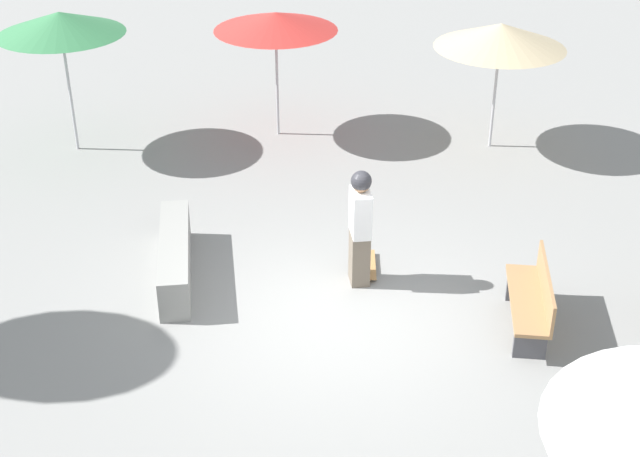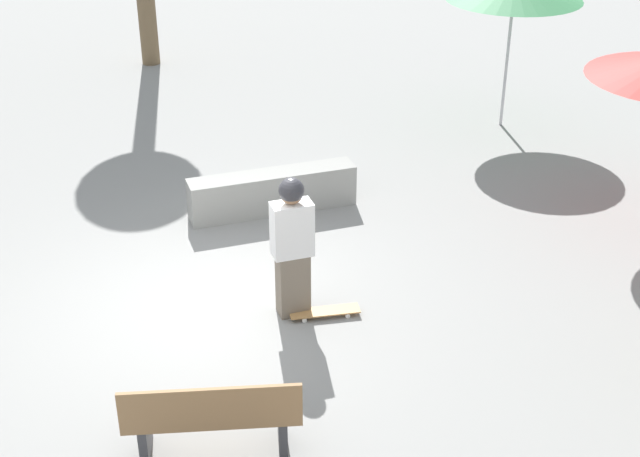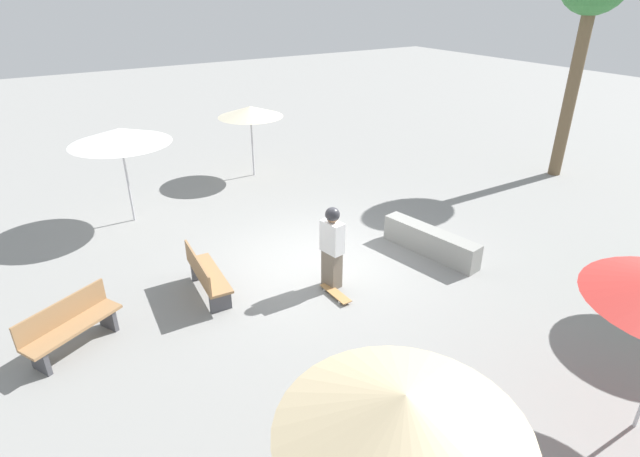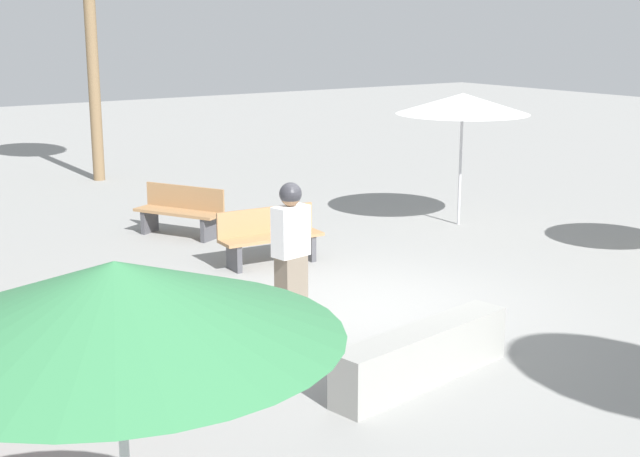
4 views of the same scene
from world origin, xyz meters
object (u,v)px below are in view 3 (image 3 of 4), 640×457
concrete_ledge (430,242)px  skateboard (336,293)px  shade_umbrella_cream (250,112)px  skater_main (332,245)px  shade_umbrella_tan (404,414)px  bench_far (71,326)px  bench_near (206,275)px  shade_umbrella_white (120,136)px

concrete_ledge → skateboard: bearing=-174.0°
concrete_ledge → shade_umbrella_cream: 6.98m
skateboard → shade_umbrella_cream: size_ratio=0.38×
shade_umbrella_cream → skater_main: bearing=-102.5°
skater_main → skateboard: size_ratio=2.10×
shade_umbrella_tan → skateboard: bearing=62.6°
skater_main → skateboard: skater_main is taller
bench_far → bench_near: bearing=159.8°
bench_near → shade_umbrella_cream: bearing=151.2°
skater_main → concrete_ledge: size_ratio=0.71×
skateboard → bench_near: size_ratio=0.49×
concrete_ledge → shade_umbrella_white: size_ratio=1.00×
concrete_ledge → shade_umbrella_white: shade_umbrella_white is taller
skateboard → bench_near: bearing=-124.8°
shade_umbrella_white → shade_umbrella_tan: bearing=-89.2°
skateboard → shade_umbrella_cream: 7.40m
bench_far → shade_umbrella_cream: 8.62m
bench_near → bench_far: 2.43m
skater_main → shade_umbrella_cream: shade_umbrella_cream is taller
bench_far → shade_umbrella_cream: shade_umbrella_cream is taller
skater_main → bench_near: bearing=-124.4°
skateboard → concrete_ledge: (2.70, 0.28, 0.23)m
shade_umbrella_tan → shade_umbrella_white: size_ratio=0.97×
concrete_ledge → shade_umbrella_white: bearing=134.0°
skateboard → shade_umbrella_cream: shade_umbrella_cream is taller
bench_far → concrete_ledge: bearing=146.3°
shade_umbrella_white → bench_far: bearing=-114.5°
shade_umbrella_cream → shade_umbrella_tan: shade_umbrella_tan is taller
skater_main → shade_umbrella_white: size_ratio=0.72×
skateboard → bench_far: 4.59m
skateboard → shade_umbrella_tan: size_ratio=0.35×
skater_main → bench_far: 4.67m
concrete_ledge → bench_far: 7.20m
skateboard → shade_umbrella_tan: bearing=-28.6°
shade_umbrella_white → shade_umbrella_cream: bearing=19.2°
bench_near → bench_far: (-2.41, -0.32, 0.00)m
skater_main → shade_umbrella_white: bearing=-163.5°
bench_far → shade_umbrella_cream: (6.07, 5.93, 1.56)m
skateboard → bench_far: size_ratio=0.50×
concrete_ledge → shade_umbrella_cream: bearing=99.3°
bench_far → shade_umbrella_white: shade_umbrella_white is taller
skateboard → skater_main: bearing=156.9°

